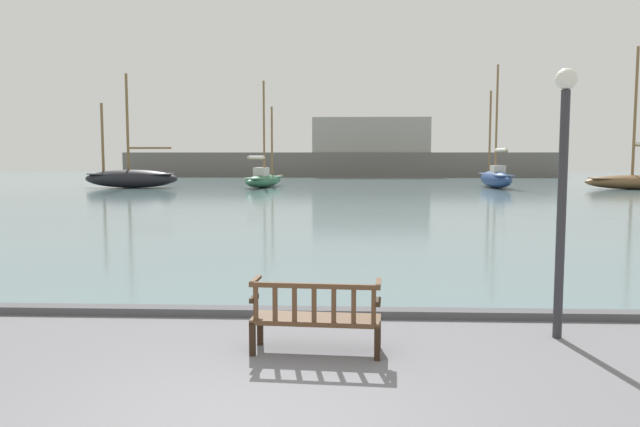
# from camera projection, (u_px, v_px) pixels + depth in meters

# --- Properties ---
(ground_plane) EXTENTS (160.00, 160.00, 0.00)m
(ground_plane) POSITION_uv_depth(u_px,v_px,m) (239.00, 423.00, 5.75)
(ground_plane) COLOR slate
(harbor_water) EXTENTS (100.00, 80.00, 0.08)m
(harbor_water) POSITION_uv_depth(u_px,v_px,m) (335.00, 185.00, 49.51)
(harbor_water) COLOR slate
(harbor_water) RESTS_ON ground
(quay_edge_kerb) EXTENTS (40.00, 0.30, 0.12)m
(quay_edge_kerb) POSITION_uv_depth(u_px,v_px,m) (283.00, 312.00, 9.58)
(quay_edge_kerb) COLOR #4C4C50
(quay_edge_kerb) RESTS_ON ground
(park_bench) EXTENTS (1.63, 0.63, 0.92)m
(park_bench) POSITION_uv_depth(u_px,v_px,m) (316.00, 316.00, 7.74)
(park_bench) COLOR black
(park_bench) RESTS_ON ground
(sailboat_mid_starboard) EXTENTS (6.83, 2.08, 8.13)m
(sailboat_mid_starboard) POSITION_uv_depth(u_px,v_px,m) (131.00, 177.00, 44.90)
(sailboat_mid_starboard) COLOR black
(sailboat_mid_starboard) RESTS_ON harbor_water
(sailboat_nearest_port) EXTENTS (1.68, 6.59, 8.80)m
(sailboat_nearest_port) POSITION_uv_depth(u_px,v_px,m) (496.00, 177.00, 45.03)
(sailboat_nearest_port) COLOR navy
(sailboat_nearest_port) RESTS_ON harbor_water
(sailboat_far_starboard) EXTENTS (2.83, 7.16, 7.73)m
(sailboat_far_starboard) POSITION_uv_depth(u_px,v_px,m) (263.00, 178.00, 45.68)
(sailboat_far_starboard) COLOR #2D6647
(sailboat_far_starboard) RESTS_ON harbor_water
(sailboat_outer_port) EXTENTS (6.74, 2.27, 9.70)m
(sailboat_outer_port) POSITION_uv_depth(u_px,v_px,m) (635.00, 179.00, 43.02)
(sailboat_outer_port) COLOR brown
(sailboat_outer_port) RESTS_ON harbor_water
(lamp_post) EXTENTS (0.28, 0.28, 3.59)m
(lamp_post) POSITION_uv_depth(u_px,v_px,m) (563.00, 173.00, 8.23)
(lamp_post) COLOR #2D2D33
(lamp_post) RESTS_ON ground
(far_breakwater) EXTENTS (46.57, 2.40, 6.44)m
(far_breakwater) POSITION_uv_depth(u_px,v_px,m) (346.00, 158.00, 67.24)
(far_breakwater) COLOR #66605B
(far_breakwater) RESTS_ON ground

